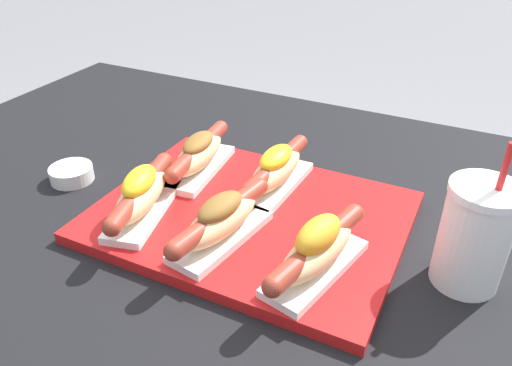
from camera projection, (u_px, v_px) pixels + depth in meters
patio_table at (236, 349)px, 1.00m from camera, size 1.35×0.90×0.72m
serving_tray at (250, 217)px, 0.76m from camera, size 0.45×0.34×0.02m
hot_dog_0 at (141, 194)px, 0.73m from camera, size 0.10×0.20×0.07m
hot_dog_1 at (221, 220)px, 0.68m from camera, size 0.09×0.21×0.07m
hot_dog_2 at (317, 250)px, 0.62m from camera, size 0.10×0.20×0.08m
hot_dog_3 at (199, 154)px, 0.84m from camera, size 0.08×0.21×0.07m
hot_dog_4 at (276, 170)px, 0.79m from camera, size 0.07×0.21×0.07m
sauce_bowl at (71, 173)px, 0.86m from camera, size 0.07×0.07×0.03m
drink_cup at (475, 236)px, 0.61m from camera, size 0.09×0.09×0.20m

